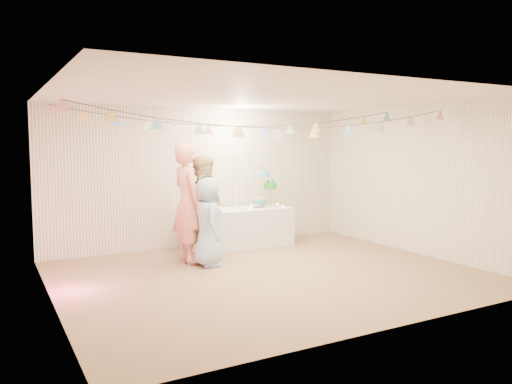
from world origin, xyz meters
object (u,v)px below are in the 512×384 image
person_adult_a (188,203)px  person_child (208,222)px  person_adult_b (206,208)px  cake_stand (265,187)px  table (241,228)px

person_adult_a → person_child: bearing=-156.3°
person_adult_b → cake_stand: bearing=-3.0°
cake_stand → person_adult_a: person_adult_a is taller
cake_stand → table: bearing=-174.8°
person_adult_b → person_adult_a: bearing=136.0°
person_adult_a → cake_stand: bearing=-71.9°
person_adult_b → table: bearing=6.4°
table → person_child: 1.58m
table → cake_stand: size_ratio=2.70×
table → person_adult_b: person_adult_b is taller
cake_stand → person_child: (-1.66, -1.12, -0.40)m
table → person_adult_b: bearing=-143.5°
table → cake_stand: 0.93m
cake_stand → person_child: cake_stand is taller
table → cake_stand: cake_stand is taller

